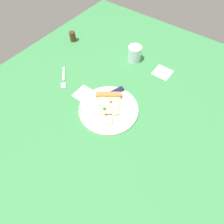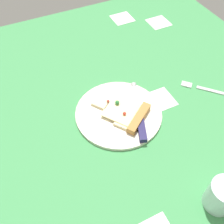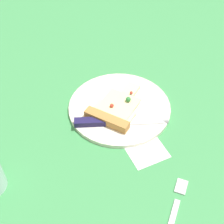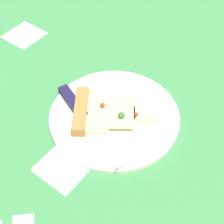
% 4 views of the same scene
% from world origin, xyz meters
% --- Properties ---
extents(ground_plane, '(1.48, 1.48, 0.03)m').
position_xyz_m(ground_plane, '(0.00, -0.00, -0.01)').
color(ground_plane, '#3D8C4C').
rests_on(ground_plane, ground).
extents(plate, '(0.28, 0.28, 0.01)m').
position_xyz_m(plate, '(0.07, -0.07, 0.01)').
color(plate, silver).
rests_on(plate, ground_plane).
extents(pizza_slice, '(0.19, 0.17, 0.03)m').
position_xyz_m(pizza_slice, '(0.05, -0.09, 0.02)').
color(pizza_slice, beige).
rests_on(pizza_slice, plate).
extents(knife, '(0.23, 0.11, 0.02)m').
position_xyz_m(knife, '(0.03, -0.12, 0.02)').
color(knife, silver).
rests_on(knife, plate).
extents(fork, '(0.12, 0.12, 0.01)m').
position_xyz_m(fork, '(0.05, -0.38, 0.00)').
color(fork, silver).
rests_on(fork, ground_plane).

